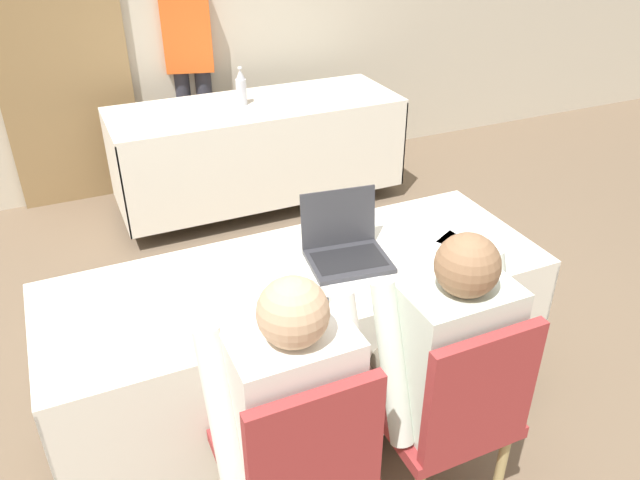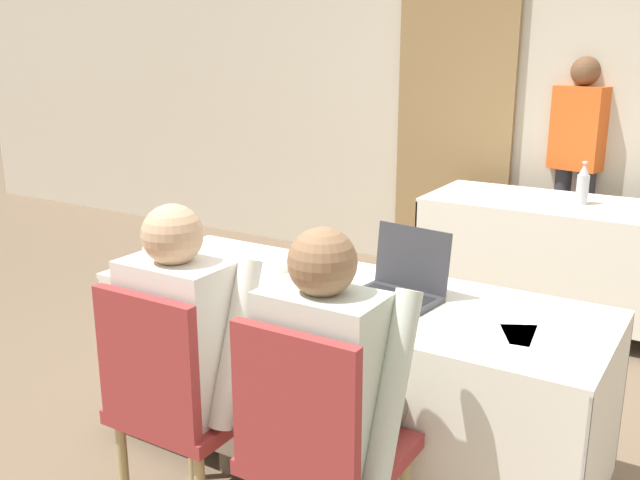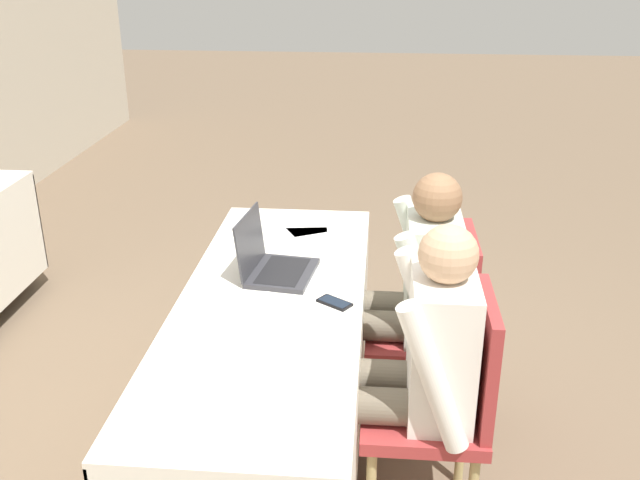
{
  "view_description": "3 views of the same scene",
  "coord_description": "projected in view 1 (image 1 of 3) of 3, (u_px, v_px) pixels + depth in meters",
  "views": [
    {
      "loc": [
        -0.76,
        -1.88,
        2.09
      ],
      "look_at": [
        0.0,
        -0.19,
        1.0
      ],
      "focal_mm": 35.0,
      "sensor_mm": 36.0,
      "label": 1
    },
    {
      "loc": [
        1.27,
        -2.27,
        1.69
      ],
      "look_at": [
        0.0,
        -0.19,
        1.0
      ],
      "focal_mm": 40.0,
      "sensor_mm": 36.0,
      "label": 2
    },
    {
      "loc": [
        -2.44,
        -0.4,
        2.03
      ],
      "look_at": [
        0.0,
        -0.19,
        1.0
      ],
      "focal_mm": 40.0,
      "sensor_mm": 36.0,
      "label": 3
    }
  ],
  "objects": [
    {
      "name": "chair_near_left",
      "position": [
        300.0,
        465.0,
        1.92
      ],
      "size": [
        0.44,
        0.44,
        0.93
      ],
      "rotation": [
        0.0,
        0.0,
        3.14
      ],
      "color": "tan",
      "rests_on": "ground_plane"
    },
    {
      "name": "chair_near_right",
      "position": [
        452.0,
        409.0,
        2.12
      ],
      "size": [
        0.44,
        0.44,
        0.93
      ],
      "rotation": [
        0.0,
        0.0,
        3.14
      ],
      "color": "tan",
      "rests_on": "ground_plane"
    },
    {
      "name": "water_bottle",
      "position": [
        241.0,
        88.0,
        4.14
      ],
      "size": [
        0.07,
        0.07,
        0.25
      ],
      "color": "#B7B7C1",
      "rests_on": "conference_table_far"
    },
    {
      "name": "person_red_shirt",
      "position": [
        190.0,
        61.0,
        4.56
      ],
      "size": [
        0.38,
        0.28,
        1.59
      ],
      "rotation": [
        0.0,
        0.0,
        -0.27
      ],
      "color": "#33333D",
      "rests_on": "ground_plane"
    },
    {
      "name": "wall_back",
      "position": [
        145.0,
        0.0,
        4.27
      ],
      "size": [
        12.0,
        0.06,
        2.7
      ],
      "color": "beige",
      "rests_on": "ground_plane"
    },
    {
      "name": "laptop",
      "position": [
        346.0,
        248.0,
        2.49
      ],
      "size": [
        0.35,
        0.32,
        0.26
      ],
      "rotation": [
        0.0,
        0.0,
        -0.13
      ],
      "color": "#333338",
      "rests_on": "conference_table_near"
    },
    {
      "name": "ground_plane",
      "position": [
        303.0,
        412.0,
        2.81
      ],
      "size": [
        24.0,
        24.0,
        0.0
      ],
      "primitive_type": "plane",
      "color": "brown"
    },
    {
      "name": "paper_centre_table",
      "position": [
        440.0,
        242.0,
        2.63
      ],
      "size": [
        0.25,
        0.32,
        0.0
      ],
      "rotation": [
        0.0,
        0.0,
        0.13
      ],
      "color": "white",
      "rests_on": "conference_table_near"
    },
    {
      "name": "person_checkered_shirt",
      "position": [
        286.0,
        404.0,
        1.93
      ],
      "size": [
        0.5,
        0.52,
        1.19
      ],
      "rotation": [
        0.0,
        0.0,
        3.14
      ],
      "color": "#665B4C",
      "rests_on": "ground_plane"
    },
    {
      "name": "conference_table_far",
      "position": [
        257.0,
        130.0,
        4.31
      ],
      "size": [
        1.97,
        0.72,
        0.75
      ],
      "color": "white",
      "rests_on": "ground_plane"
    },
    {
      "name": "cell_phone",
      "position": [
        319.0,
        308.0,
        2.22
      ],
      "size": [
        0.13,
        0.15,
        0.01
      ],
      "rotation": [
        0.0,
        0.0,
        -0.6
      ],
      "color": "black",
      "rests_on": "conference_table_near"
    },
    {
      "name": "person_white_shirt",
      "position": [
        439.0,
        355.0,
        2.12
      ],
      "size": [
        0.5,
        0.52,
        1.19
      ],
      "rotation": [
        0.0,
        0.0,
        3.14
      ],
      "color": "#665B4C",
      "rests_on": "ground_plane"
    },
    {
      "name": "conference_table_near",
      "position": [
        301.0,
        311.0,
        2.52
      ],
      "size": [
        1.97,
        0.72,
        0.75
      ],
      "color": "white",
      "rests_on": "ground_plane"
    },
    {
      "name": "curtain_panel",
      "position": [
        51.0,
        12.0,
        4.02
      ],
      "size": [
        0.87,
        0.04,
        2.65
      ],
      "color": "olive",
      "rests_on": "ground_plane"
    },
    {
      "name": "paper_left_edge",
      "position": [
        351.0,
        276.0,
        2.4
      ],
      "size": [
        0.25,
        0.32,
        0.0
      ],
      "rotation": [
        0.0,
        0.0,
        0.14
      ],
      "color": "white",
      "rests_on": "conference_table_near"
    },
    {
      "name": "paper_beside_laptop",
      "position": [
        479.0,
        243.0,
        2.62
      ],
      "size": [
        0.32,
        0.36,
        0.0
      ],
      "rotation": [
        0.0,
        0.0,
        0.49
      ],
      "color": "white",
      "rests_on": "conference_table_near"
    }
  ]
}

